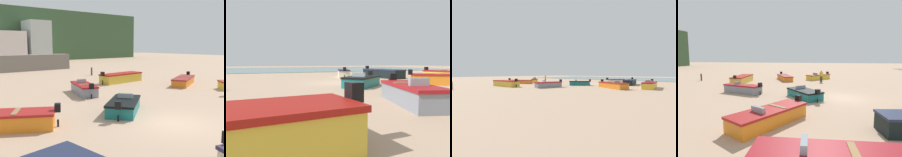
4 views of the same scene
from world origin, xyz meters
The scene contains 13 objects.
ground_plane centered at (0.00, 0.00, 0.00)m, with size 160.00×160.00×0.00m, color tan.
tidal_water centered at (0.00, -36.00, 0.03)m, with size 80.00×36.00×0.06m, color slate.
boat_yellow_0 centered at (12.53, 2.24, 0.39)m, with size 3.94×3.74×1.07m.
boat_teal_1 centered at (-0.56, 3.19, 0.38)m, with size 3.65×3.39×1.04m.
boat_orange_2 centered at (10.82, 7.21, 0.38)m, with size 4.89×3.26×1.06m.
boat_yellow_3 centered at (7.12, 12.28, 0.48)m, with size 5.20×1.93×1.26m.
boat_cream_4 centered at (-3.26, -6.02, 0.44)m, with size 2.68×4.56×1.19m.
boat_yellow_5 centered at (-10.87, 1.41, 0.45)m, with size 1.67×5.16×1.20m.
boat_grey_6 centered at (0.64, 9.32, 0.42)m, with size 2.37×4.20×1.13m.
boat_black_7 centered at (-6.88, -3.53, 0.48)m, with size 2.27×5.59×1.26m.
boat_orange_8 centered at (-6.88, 4.43, 0.42)m, with size 4.81×3.68×1.14m.
mooring_post_near_water centered at (8.08, 19.09, 0.50)m, with size 0.21×0.21×1.01m, color #4D331B.
beach_walker_foreground centered at (9.34, 1.80, 0.95)m, with size 0.46×0.51×1.62m.
Camera 3 is at (-14.92, 24.44, 2.05)m, focal length 24.02 mm.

